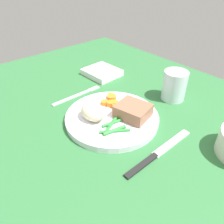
{
  "coord_description": "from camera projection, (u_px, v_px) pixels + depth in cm",
  "views": [
    {
      "loc": [
        30.15,
        -28.64,
        36.75
      ],
      "look_at": [
        -3.71,
        0.83,
        4.6
      ],
      "focal_mm": 34.99,
      "sensor_mm": 36.0,
      "label": 1
    }
  ],
  "objects": [
    {
      "name": "dining_table",
      "position": [
        119.0,
        131.0,
        0.55
      ],
      "size": [
        120.0,
        90.0,
        2.0
      ],
      "color": "#2D6B38",
      "rests_on": "ground"
    },
    {
      "name": "mashed_potatoes",
      "position": [
        93.0,
        112.0,
        0.54
      ],
      "size": [
        6.93,
        5.31,
        3.96
      ],
      "primitive_type": "ellipsoid",
      "color": "beige",
      "rests_on": "dinner_plate"
    },
    {
      "name": "carrot_slices",
      "position": [
        112.0,
        101.0,
        0.6
      ],
      "size": [
        7.0,
        5.67,
        1.27
      ],
      "color": "orange",
      "rests_on": "dinner_plate"
    },
    {
      "name": "fork",
      "position": [
        77.0,
        96.0,
        0.66
      ],
      "size": [
        1.44,
        16.6,
        0.4
      ],
      "rotation": [
        0.0,
        0.0,
        0.03
      ],
      "color": "silver",
      "rests_on": "dining_table"
    },
    {
      "name": "green_beans",
      "position": [
        114.0,
        125.0,
        0.52
      ],
      "size": [
        7.22,
        9.4,
        0.86
      ],
      "color": "#2D8C38",
      "rests_on": "dinner_plate"
    },
    {
      "name": "knife",
      "position": [
        158.0,
        153.0,
        0.47
      ],
      "size": [
        1.7,
        20.5,
        0.64
      ],
      "rotation": [
        0.0,
        0.0,
        -0.03
      ],
      "color": "black",
      "rests_on": "dining_table"
    },
    {
      "name": "water_glass",
      "position": [
        173.0,
        87.0,
        0.64
      ],
      "size": [
        6.84,
        6.84,
        8.64
      ],
      "color": "silver",
      "rests_on": "dining_table"
    },
    {
      "name": "napkin",
      "position": [
        102.0,
        72.0,
        0.78
      ],
      "size": [
        12.13,
        10.97,
        2.02
      ],
      "primitive_type": "cube",
      "rotation": [
        0.0,
        0.0,
        0.05
      ],
      "color": "white",
      "rests_on": "dining_table"
    },
    {
      "name": "dinner_plate",
      "position": [
        112.0,
        118.0,
        0.56
      ],
      "size": [
        23.9,
        23.9,
        1.6
      ],
      "primitive_type": "cylinder",
      "color": "white",
      "rests_on": "dining_table"
    },
    {
      "name": "meat_portion",
      "position": [
        132.0,
        110.0,
        0.55
      ],
      "size": [
        9.33,
        8.63,
        3.24
      ],
      "primitive_type": "cube",
      "rotation": [
        0.0,
        0.0,
        0.24
      ],
      "color": "#936047",
      "rests_on": "dinner_plate"
    }
  ]
}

